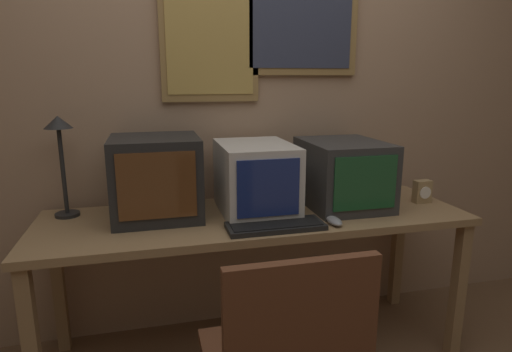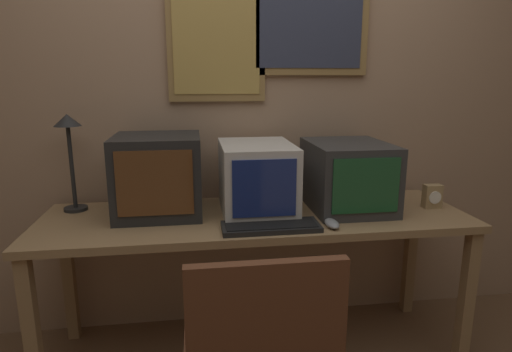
% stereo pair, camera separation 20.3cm
% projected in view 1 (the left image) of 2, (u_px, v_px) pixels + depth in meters
% --- Properties ---
extents(wall_back, '(8.00, 0.08, 2.60)m').
position_uv_depth(wall_back, '(239.00, 96.00, 2.32)').
color(wall_back, tan).
rests_on(wall_back, ground_plane).
extents(desk, '(2.05, 0.64, 0.75)m').
position_uv_depth(desk, '(256.00, 230.00, 2.09)').
color(desk, '#99754C').
rests_on(desk, ground_plane).
extents(monitor_left, '(0.40, 0.40, 0.38)m').
position_uv_depth(monitor_left, '(156.00, 177.00, 2.00)').
color(monitor_left, black).
rests_on(monitor_left, desk).
extents(monitor_center, '(0.35, 0.47, 0.34)m').
position_uv_depth(monitor_center, '(256.00, 178.00, 2.09)').
color(monitor_center, beige).
rests_on(monitor_center, desk).
extents(monitor_right, '(0.38, 0.48, 0.33)m').
position_uv_depth(monitor_right, '(343.00, 174.00, 2.20)').
color(monitor_right, '#333333').
rests_on(monitor_right, desk).
extents(keyboard_main, '(0.43, 0.17, 0.03)m').
position_uv_depth(keyboard_main, '(275.00, 226.00, 1.88)').
color(keyboard_main, black).
rests_on(keyboard_main, desk).
extents(mouse_near_keyboard, '(0.06, 0.12, 0.03)m').
position_uv_depth(mouse_near_keyboard, '(334.00, 221.00, 1.93)').
color(mouse_near_keyboard, gray).
rests_on(mouse_near_keyboard, desk).
extents(desk_clock, '(0.09, 0.05, 0.12)m').
position_uv_depth(desk_clock, '(422.00, 192.00, 2.26)').
color(desk_clock, '#A38456').
rests_on(desk_clock, desk).
extents(desk_lamp, '(0.13, 0.13, 0.48)m').
position_uv_depth(desk_lamp, '(60.00, 143.00, 1.97)').
color(desk_lamp, black).
rests_on(desk_lamp, desk).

